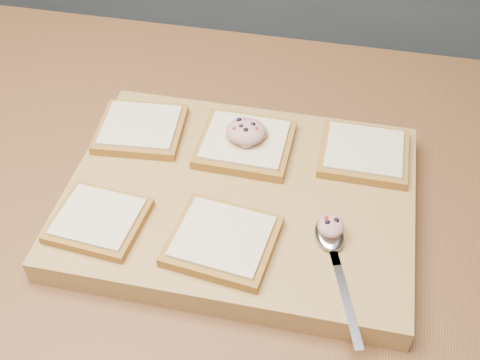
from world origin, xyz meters
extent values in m
cube|color=slate|center=(0.00, 0.00, 0.42)|extent=(1.90, 0.75, 0.84)
cube|color=brown|center=(0.00, 0.00, 0.87)|extent=(2.00, 0.80, 0.06)
cube|color=tan|center=(0.09, -0.03, 0.92)|extent=(0.45, 0.34, 0.04)
cube|color=#A5782A|center=(-0.07, 0.05, 0.94)|extent=(0.13, 0.12, 0.01)
cube|color=beige|center=(-0.07, 0.05, 0.95)|extent=(0.11, 0.10, 0.00)
cube|color=#A5782A|center=(0.08, 0.05, 0.94)|extent=(0.13, 0.12, 0.01)
cube|color=beige|center=(0.08, 0.05, 0.95)|extent=(0.11, 0.10, 0.00)
cube|color=#A5782A|center=(0.25, 0.07, 0.94)|extent=(0.12, 0.11, 0.01)
cube|color=beige|center=(0.25, 0.07, 0.95)|extent=(0.10, 0.09, 0.00)
cube|color=#A5782A|center=(-0.07, -0.12, 0.94)|extent=(0.12, 0.11, 0.01)
cube|color=beige|center=(-0.07, -0.12, 0.95)|extent=(0.10, 0.09, 0.00)
cube|color=#A5782A|center=(0.09, -0.12, 0.94)|extent=(0.13, 0.13, 0.01)
cube|color=beige|center=(0.09, -0.12, 0.95)|extent=(0.12, 0.11, 0.00)
ellipsoid|color=tan|center=(0.08, 0.05, 0.97)|extent=(0.06, 0.05, 0.02)
sphere|color=black|center=(0.09, 0.06, 0.98)|extent=(0.01, 0.01, 0.01)
sphere|color=black|center=(0.07, 0.06, 0.98)|extent=(0.01, 0.01, 0.01)
sphere|color=black|center=(0.08, 0.05, 0.98)|extent=(0.01, 0.01, 0.01)
sphere|color=black|center=(0.08, 0.05, 0.98)|extent=(0.01, 0.01, 0.01)
sphere|color=#A5140C|center=(0.10, 0.05, 0.97)|extent=(0.01, 0.01, 0.01)
sphere|color=#A5140C|center=(0.08, 0.07, 0.97)|extent=(0.01, 0.01, 0.01)
sphere|color=#A5140C|center=(0.07, 0.05, 0.97)|extent=(0.01, 0.01, 0.01)
ellipsoid|color=silver|center=(0.21, -0.08, 0.94)|extent=(0.05, 0.06, 0.01)
cube|color=silver|center=(0.22, -0.11, 0.94)|extent=(0.02, 0.04, 0.00)
cube|color=silver|center=(0.24, -0.16, 0.94)|extent=(0.05, 0.13, 0.00)
ellipsoid|color=tan|center=(0.21, -0.08, 0.96)|extent=(0.03, 0.04, 0.02)
sphere|color=black|center=(0.22, -0.08, 0.96)|extent=(0.01, 0.01, 0.01)
sphere|color=black|center=(0.21, -0.08, 0.96)|extent=(0.01, 0.01, 0.01)
sphere|color=#A5140C|center=(0.21, -0.08, 0.96)|extent=(0.01, 0.01, 0.01)
camera|label=1|loc=(0.20, -0.55, 1.51)|focal=45.00mm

